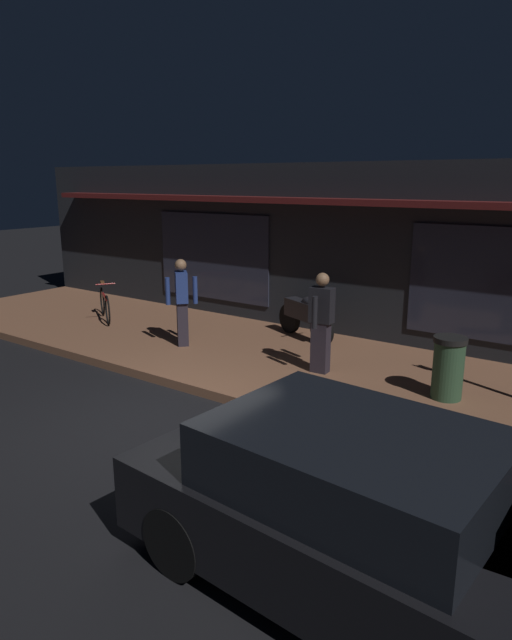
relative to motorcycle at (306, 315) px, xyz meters
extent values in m
plane|color=black|center=(0.23, -4.30, -0.65)|extent=(60.00, 60.00, 0.00)
cube|color=brown|center=(0.23, -1.30, -0.57)|extent=(18.00, 4.00, 0.15)
cube|color=black|center=(0.23, 2.10, 1.15)|extent=(18.00, 2.80, 3.60)
cube|color=#262838|center=(-2.97, 0.68, 0.85)|extent=(3.20, 0.04, 2.00)
cube|color=#262838|center=(3.43, 0.68, 0.85)|extent=(3.20, 0.04, 2.00)
cube|color=#591919|center=(0.23, 0.45, 2.20)|extent=(16.20, 0.50, 0.12)
cylinder|color=black|center=(-0.54, 0.23, -0.20)|extent=(0.60, 0.35, 0.60)
cylinder|color=black|center=(0.47, -0.21, -0.20)|extent=(0.60, 0.35, 0.60)
cube|color=black|center=(-0.03, 0.01, 0.08)|extent=(1.12, 0.70, 0.36)
ellipsoid|color=black|center=(0.11, -0.05, 0.28)|extent=(0.50, 0.40, 0.20)
sphere|color=#F9EDB7|center=(0.63, -0.27, 0.28)|extent=(0.18, 0.18, 0.18)
cylinder|color=gray|center=(0.45, -0.19, 0.45)|extent=(0.25, 0.52, 0.03)
torus|color=black|center=(-4.96, -1.01, -0.17)|extent=(0.57, 0.40, 0.66)
torus|color=black|center=(-4.12, -1.56, -0.17)|extent=(0.57, 0.40, 0.66)
cube|color=#A51E1E|center=(-4.54, -1.28, 0.05)|extent=(0.77, 0.53, 0.06)
cube|color=brown|center=(-4.75, -1.15, 0.32)|extent=(0.21, 0.18, 0.06)
cylinder|color=#A51E1E|center=(-4.19, -1.51, 0.40)|extent=(0.25, 0.36, 0.02)
cube|color=#28232D|center=(-1.73, -1.74, -0.07)|extent=(0.34, 0.34, 0.85)
cube|color=navy|center=(-1.73, -1.74, 0.64)|extent=(0.43, 0.42, 0.58)
sphere|color=#8C6647|center=(-1.73, -1.74, 1.06)|extent=(0.22, 0.22, 0.22)
cylinder|color=navy|center=(-1.55, -1.55, 0.57)|extent=(0.13, 0.13, 0.52)
cylinder|color=navy|center=(-1.90, -1.93, 0.57)|extent=(0.13, 0.13, 0.52)
cube|color=#28232D|center=(1.20, -1.57, -0.07)|extent=(0.29, 0.22, 0.85)
cube|color=black|center=(1.20, -1.57, 0.64)|extent=(0.39, 0.25, 0.58)
sphere|color=#8C6647|center=(1.20, -1.57, 1.06)|extent=(0.22, 0.22, 0.22)
cylinder|color=black|center=(1.18, -1.31, 0.57)|extent=(0.10, 0.10, 0.52)
cylinder|color=black|center=(1.22, -1.83, 0.57)|extent=(0.10, 0.10, 0.52)
cylinder|color=#2D4C33|center=(3.27, -1.51, -0.07)|extent=(0.44, 0.44, 0.85)
cylinder|color=black|center=(3.27, -1.51, 0.39)|extent=(0.48, 0.48, 0.08)
cylinder|color=black|center=(2.65, -4.87, -0.33)|extent=(0.65, 0.26, 0.64)
cylinder|color=black|center=(2.54, -6.42, -0.33)|extent=(0.65, 0.26, 0.64)
cube|color=black|center=(3.94, -5.74, -0.10)|extent=(4.21, 2.04, 0.68)
cube|color=black|center=(3.79, -5.73, 0.45)|extent=(2.31, 1.75, 0.64)
camera|label=1|loc=(5.46, -9.38, 2.63)|focal=31.39mm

